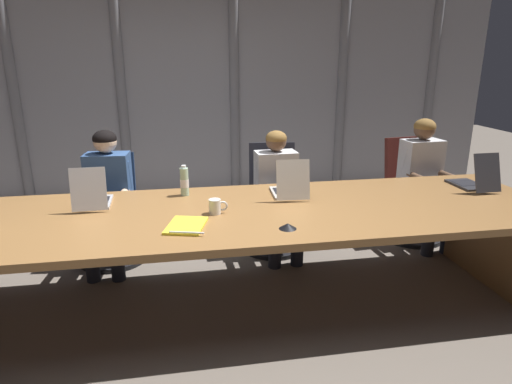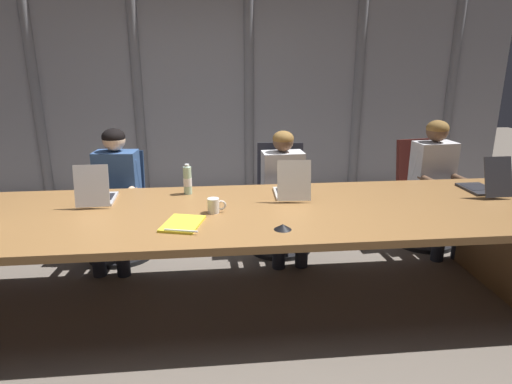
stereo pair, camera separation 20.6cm
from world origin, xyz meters
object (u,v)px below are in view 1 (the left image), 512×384
Objects in this scene: laptop_left_mid at (93,198)px; person_center at (278,187)px; office_chair_left_mid at (111,221)px; person_right_mid at (425,175)px; water_bottle_primary at (184,182)px; coffee_mug_near at (216,206)px; person_left_mid at (107,192)px; office_chair_center at (273,210)px; laptop_center at (289,189)px; laptop_right_mid at (474,181)px; conference_mic_left_side at (288,226)px; spiral_notepad at (186,226)px; office_chair_right_mid at (411,201)px.

person_center is at bearing -71.14° from laptop_left_mid.
office_chair_left_mid is 0.77× the size of person_right_mid.
coffee_mug_near is (0.20, -0.45, -0.06)m from water_bottle_primary.
person_left_mid is 0.98× the size of person_right_mid.
laptop_center is at bearing 4.13° from office_chair_center.
laptop_left_mid is 0.89× the size of laptop_right_mid.
laptop_left_mid reaches higher than office_chair_center.
laptop_right_mid is 0.45× the size of office_chair_left_mid.
office_chair_center is 0.32m from person_center.
laptop_right_mid is at bearing 75.99° from office_chair_left_mid.
office_chair_left_mid is at bearing 74.25° from laptop_right_mid.
laptop_left_mid is at bearing 1.62° from office_chair_left_mid.
water_bottle_primary is at bearing 81.44° from laptop_center.
laptop_center is 0.40× the size of office_chair_center.
office_chair_center reaches higher than water_bottle_primary.
conference_mic_left_side is (1.26, -1.38, 0.40)m from office_chair_left_mid.
water_bottle_primary is 0.67× the size of spiral_notepad.
person_center is at bearing 79.92° from conference_mic_left_side.
person_center is at bearing 53.86° from coffee_mug_near.
person_left_mid reaches higher than office_chair_left_mid.
person_right_mid is at bearing 3.54° from laptop_right_mid.
office_chair_left_mid is 1.45m from spiral_notepad.
spiral_notepad is at bearing -26.65° from office_chair_center.
water_bottle_primary is at bearing -78.53° from laptop_left_mid.
laptop_left_mid is at bearing 156.64° from spiral_notepad.
office_chair_right_mid is at bearing 26.88° from coffee_mug_near.
person_left_mid is (0.02, -0.16, 0.31)m from office_chair_left_mid.
office_chair_center is (0.03, 0.73, -0.42)m from laptop_center.
office_chair_left_mid is 2.63× the size of spiral_notepad.
person_left_mid reaches higher than laptop_center.
coffee_mug_near is (-2.05, -0.87, 0.10)m from person_right_mid.
water_bottle_primary is at bearing 49.72° from office_chair_left_mid.
conference_mic_left_side is at bearing 43.32° from office_chair_left_mid.
office_chair_right_mid is (1.44, 0.73, -0.42)m from laptop_center.
laptop_left_mid is 0.38× the size of office_chair_center.
office_chair_center is at bearing 81.52° from conference_mic_left_side.
laptop_left_mid is at bearing -71.46° from person_center.
laptop_right_mid is 3.00m from person_left_mid.
coffee_mug_near is at bearing 119.74° from laptop_center.
office_chair_right_mid reaches higher than coffee_mug_near.
coffee_mug_near is 1.16× the size of conference_mic_left_side.
person_right_mid reaches higher than conference_mic_left_side.
laptop_left_mid is at bearing -56.71° from office_chair_center.
coffee_mug_near is (-0.62, -1.03, 0.42)m from office_chair_center.
office_chair_left_mid is at bearing 139.01° from water_bottle_primary.
laptop_center is 0.67m from conference_mic_left_side.
laptop_right_mid is 1.60m from person_center.
water_bottle_primary is at bearing 62.41° from person_left_mid.
person_center is at bearing 10.12° from office_chair_center.
person_left_mid is at bearing -94.26° from person_right_mid.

